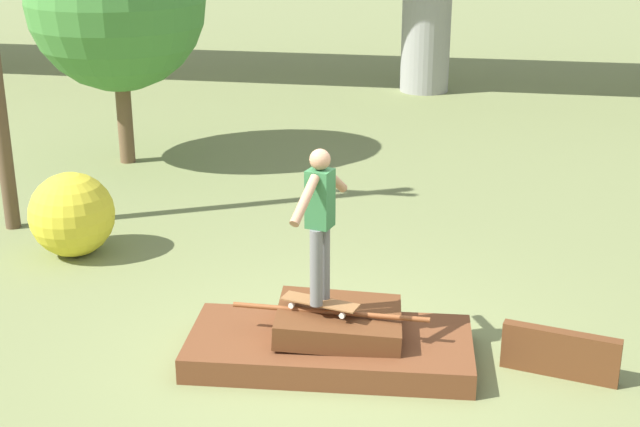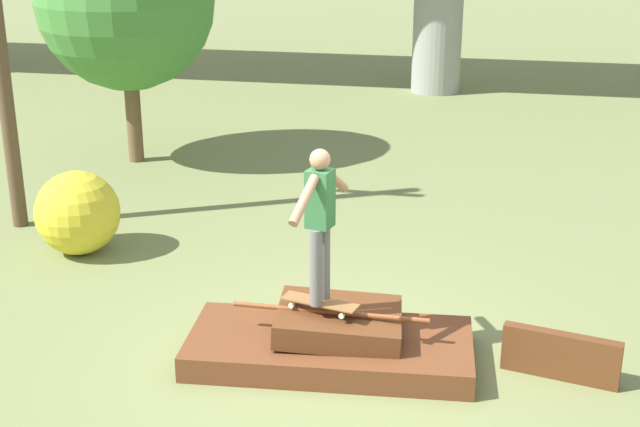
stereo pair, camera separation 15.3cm
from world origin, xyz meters
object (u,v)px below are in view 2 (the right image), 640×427
Objects in this scene: skateboard at (320,303)px; tree_behind_left at (125,2)px; bush_yellow_flowering at (78,213)px; skater at (320,216)px.

tree_behind_left is at bearing 125.93° from skateboard.
skateboard is at bearing -30.85° from bush_yellow_flowering.
skateboard is 7.80m from tree_behind_left.
skateboard is at bearing -54.07° from tree_behind_left.
tree_behind_left is at bearing 102.76° from bush_yellow_flowering.
skateboard is 0.87m from skater.
tree_behind_left is 4.61m from bush_yellow_flowering.
skateboard is 0.19× the size of tree_behind_left.
skater is 4.20m from bush_yellow_flowering.
skater is (-0.00, 0.00, 0.87)m from skateboard.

